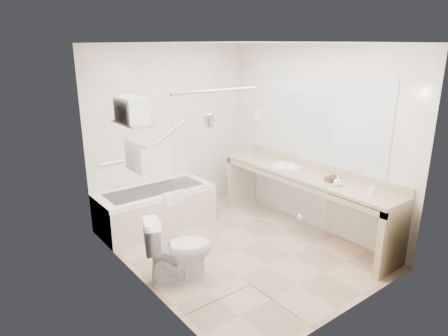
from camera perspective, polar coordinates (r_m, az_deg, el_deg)
floor at (r=5.18m, az=2.06°, el=-11.42°), size 3.20×3.20×0.00m
ceiling at (r=4.55m, az=2.41°, el=17.44°), size 2.60×3.20×0.10m
wall_back at (r=5.99m, az=-7.60°, el=5.21°), size 2.60×0.10×2.50m
wall_front at (r=3.68m, az=18.30°, el=-3.24°), size 2.60×0.10×2.50m
wall_left at (r=4.04m, az=-12.15°, el=-0.93°), size 0.10×3.20×2.50m
wall_right at (r=5.61m, az=12.55°, el=4.11°), size 0.10×3.20×2.50m
bathtub at (r=5.75m, az=-9.73°, el=-5.60°), size 1.60×0.73×0.59m
grab_bar_short at (r=5.63m, az=-15.65°, el=0.79°), size 0.40×0.03×0.03m
grab_bar_long at (r=5.94m, az=-7.83°, el=5.08°), size 0.53×0.03×0.33m
shower_enclosure at (r=3.71m, az=3.77°, el=-5.24°), size 0.96×0.91×2.11m
towel_shelf at (r=4.28m, az=-13.05°, el=6.99°), size 0.24×0.55×0.81m
vanity_counter at (r=5.48m, az=11.46°, el=-2.77°), size 0.55×2.70×0.95m
sink at (r=5.70m, az=8.76°, el=0.06°), size 0.40×0.52×0.14m
faucet at (r=5.77m, az=9.82°, el=1.36°), size 0.03×0.03×0.14m
mirror at (r=5.45m, az=13.89°, el=6.87°), size 0.02×2.00×1.20m
hairdryer_unit at (r=6.25m, az=4.98°, el=7.65°), size 0.08×0.10×0.18m
toilet at (r=4.44m, az=-6.54°, el=-11.51°), size 0.83×0.65×0.71m
amenity_basket at (r=5.16m, az=15.23°, el=-1.50°), size 0.18×0.12×0.06m
soap_bottle_a at (r=4.83m, az=20.38°, el=-3.28°), size 0.07×0.13×0.06m
soap_bottle_b at (r=4.99m, az=15.95°, el=-1.92°), size 0.12×0.14×0.10m
water_bottle_left at (r=5.85m, az=5.91°, el=1.87°), size 0.06×0.06×0.20m
water_bottle_mid at (r=5.87m, az=6.77°, el=1.83°), size 0.06×0.06×0.19m
water_bottle_right at (r=5.84m, az=4.55°, el=1.74°), size 0.05×0.05×0.17m
drinking_glass_near at (r=5.46m, az=8.77°, el=0.05°), size 0.07×0.07×0.08m
drinking_glass_far at (r=6.10m, az=2.35°, el=2.15°), size 0.10×0.10×0.10m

